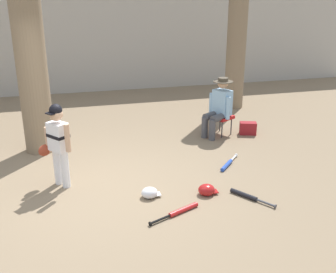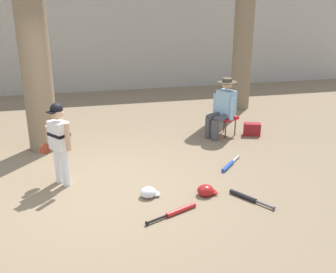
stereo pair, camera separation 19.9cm
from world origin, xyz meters
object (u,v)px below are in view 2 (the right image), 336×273
at_px(tree_behind_spectator, 243,39).
at_px(bat_black_composite, 246,197).
at_px(tree_near_player, 29,5).
at_px(batting_helmet_white, 148,192).
at_px(bat_red_barrel, 177,211).
at_px(batting_helmet_red, 206,191).
at_px(young_ballplayer, 58,139).
at_px(folding_stool, 225,118).
at_px(handbag_beside_stool, 252,129).
at_px(seated_spectator, 223,106).
at_px(bat_blue_youth, 229,165).

relative_size(tree_behind_spectator, bat_black_composite, 6.54).
bearing_deg(tree_near_player, batting_helmet_white, -55.63).
bearing_deg(bat_black_composite, bat_red_barrel, -171.55).
bearing_deg(batting_helmet_red, young_ballplayer, 157.36).
xyz_separation_m(folding_stool, bat_red_barrel, (-1.73, -2.83, -0.33)).
height_order(folding_stool, handbag_beside_stool, folding_stool).
bearing_deg(batting_helmet_red, bat_black_composite, -25.61).
distance_m(tree_behind_spectator, bat_black_composite, 5.18).
distance_m(young_ballplayer, handbag_beside_stool, 4.11).
height_order(seated_spectator, bat_black_composite, seated_spectator).
height_order(young_ballplayer, bat_red_barrel, young_ballplayer).
relative_size(tree_near_player, tree_behind_spectator, 1.45).
distance_m(tree_behind_spectator, seated_spectator, 2.52).
height_order(bat_blue_youth, bat_black_composite, same).
relative_size(bat_blue_youth, bat_red_barrel, 0.75).
xyz_separation_m(seated_spectator, bat_red_barrel, (-1.64, -2.79, -0.61)).
bearing_deg(seated_spectator, batting_helmet_white, -130.93).
bearing_deg(folding_stool, batting_helmet_white, -131.58).
relative_size(tree_behind_spectator, seated_spectator, 3.53).
height_order(folding_stool, batting_helmet_white, folding_stool).
relative_size(seated_spectator, bat_red_barrel, 1.56).
relative_size(bat_black_composite, batting_helmet_white, 2.27).
distance_m(handbag_beside_stool, bat_red_barrel, 3.53).
relative_size(seated_spectator, handbag_beside_stool, 3.53).
bearing_deg(tree_near_player, batting_helmet_red, -45.41).
bearing_deg(folding_stool, handbag_beside_stool, -14.72).
distance_m(young_ballplayer, bat_red_barrel, 2.12).
distance_m(seated_spectator, batting_helmet_white, 3.02).
height_order(seated_spectator, batting_helmet_white, seated_spectator).
bearing_deg(bat_red_barrel, bat_black_composite, 8.45).
height_order(tree_near_player, seated_spectator, tree_near_player).
distance_m(bat_black_composite, batting_helmet_white, 1.42).
relative_size(bat_red_barrel, batting_helmet_white, 2.70).
height_order(bat_red_barrel, batting_helmet_white, batting_helmet_white).
relative_size(young_ballplayer, bat_black_composite, 2.01).
bearing_deg(bat_black_composite, handbag_beside_stool, 64.52).
bearing_deg(bat_blue_youth, young_ballplayer, -179.75).
distance_m(tree_near_player, bat_black_composite, 4.78).
distance_m(handbag_beside_stool, bat_blue_youth, 1.74).
bearing_deg(tree_near_player, seated_spectator, -1.47).
bearing_deg(seated_spectator, bat_blue_youth, -105.01).
relative_size(bat_blue_youth, batting_helmet_red, 1.94).
bearing_deg(tree_near_player, handbag_beside_stool, -2.58).
distance_m(young_ballplayer, seated_spectator, 3.52).
bearing_deg(handbag_beside_stool, bat_blue_youth, -126.52).
relative_size(bat_blue_youth, batting_helmet_white, 2.01).
distance_m(tree_behind_spectator, batting_helmet_red, 5.15).
bearing_deg(tree_behind_spectator, folding_stool, -120.10).
xyz_separation_m(tree_behind_spectator, bat_blue_youth, (-1.59, -3.44, -1.69)).
bearing_deg(bat_red_barrel, seated_spectator, 59.51).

